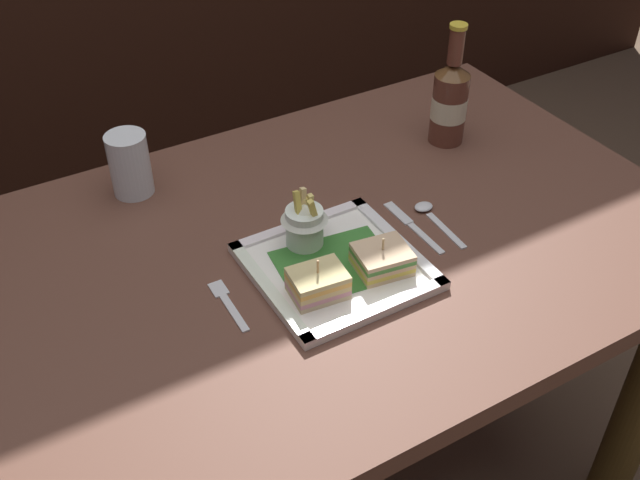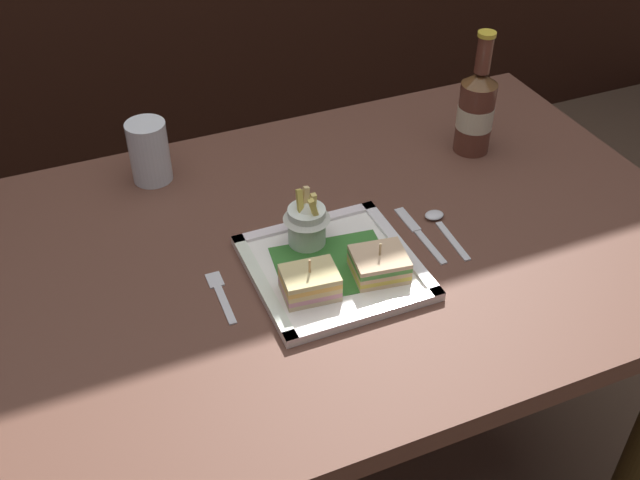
# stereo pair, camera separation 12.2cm
# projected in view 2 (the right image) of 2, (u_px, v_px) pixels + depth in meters

# --- Properties ---
(dining_table) EXTENTS (1.38, 0.84, 0.76)m
(dining_table) POSITION_uv_depth(u_px,v_px,m) (308.00, 309.00, 1.37)
(dining_table) COLOR brown
(dining_table) RESTS_ON ground_plane
(square_plate) EXTENTS (0.27, 0.27, 0.02)m
(square_plate) POSITION_uv_depth(u_px,v_px,m) (333.00, 268.00, 1.22)
(square_plate) COLOR white
(square_plate) RESTS_ON dining_table
(sandwich_half_left) EXTENTS (0.09, 0.07, 0.07)m
(sandwich_half_left) POSITION_uv_depth(u_px,v_px,m) (310.00, 283.00, 1.16)
(sandwich_half_left) COLOR #D6B98C
(sandwich_half_left) RESTS_ON square_plate
(sandwich_half_right) EXTENTS (0.09, 0.09, 0.06)m
(sandwich_half_right) POSITION_uv_depth(u_px,v_px,m) (379.00, 264.00, 1.19)
(sandwich_half_right) COLOR #DEBB87
(sandwich_half_right) RESTS_ON square_plate
(fries_cup) EXTENTS (0.08, 0.08, 0.11)m
(fries_cup) POSITION_uv_depth(u_px,v_px,m) (306.00, 219.00, 1.24)
(fries_cup) COLOR white
(fries_cup) RESTS_ON square_plate
(beer_bottle) EXTENTS (0.07, 0.07, 0.25)m
(beer_bottle) POSITION_uv_depth(u_px,v_px,m) (476.00, 109.00, 1.46)
(beer_bottle) COLOR brown
(beer_bottle) RESTS_ON dining_table
(water_glass) EXTENTS (0.07, 0.07, 0.12)m
(water_glass) POSITION_uv_depth(u_px,v_px,m) (150.00, 155.00, 1.40)
(water_glass) COLOR silver
(water_glass) RESTS_ON dining_table
(fork) EXTENTS (0.02, 0.12, 0.00)m
(fork) POSITION_uv_depth(u_px,v_px,m) (221.00, 294.00, 1.18)
(fork) COLOR silver
(fork) RESTS_ON dining_table
(knife) EXTENTS (0.02, 0.16, 0.00)m
(knife) POSITION_uv_depth(u_px,v_px,m) (418.00, 233.00, 1.30)
(knife) COLOR silver
(knife) RESTS_ON dining_table
(spoon) EXTENTS (0.04, 0.14, 0.01)m
(spoon) POSITION_uv_depth(u_px,v_px,m) (439.00, 222.00, 1.32)
(spoon) COLOR silver
(spoon) RESTS_ON dining_table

